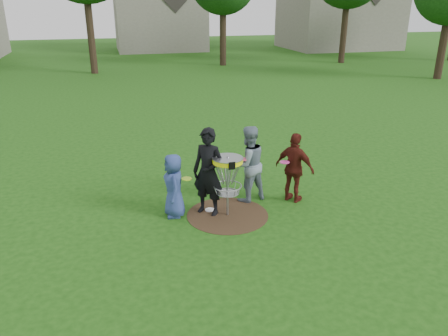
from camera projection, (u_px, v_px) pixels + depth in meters
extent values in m
plane|color=#19470F|center=(228.00, 215.00, 9.63)|extent=(100.00, 100.00, 0.00)
cylinder|color=#47331E|center=(228.00, 215.00, 9.63)|extent=(1.80, 1.80, 0.01)
imported|color=navy|center=(174.00, 186.00, 9.37)|extent=(0.46, 0.70, 1.42)
imported|color=black|center=(208.00, 172.00, 9.39)|extent=(0.84, 0.81, 1.95)
imported|color=gray|center=(248.00, 164.00, 10.06)|extent=(1.02, 0.88, 1.80)
imported|color=#511912|center=(295.00, 168.00, 10.03)|extent=(0.91, 1.01, 1.65)
cylinder|color=white|center=(210.00, 210.00, 9.84)|extent=(0.22, 0.22, 0.02)
cylinder|color=#9EA0A5|center=(228.00, 186.00, 9.38)|extent=(0.05, 0.05, 1.38)
cylinder|color=#F3F20C|center=(228.00, 161.00, 9.17)|extent=(0.64, 0.64, 0.10)
cylinder|color=#9EA0A5|center=(228.00, 158.00, 9.15)|extent=(0.66, 0.66, 0.01)
cube|color=black|center=(232.00, 166.00, 8.87)|extent=(0.14, 0.02, 0.16)
torus|color=#9EA0A5|center=(228.00, 186.00, 9.38)|extent=(0.62, 0.62, 0.02)
torus|color=#9EA0A5|center=(228.00, 193.00, 9.43)|extent=(0.50, 0.50, 0.02)
cylinder|color=#9EA0A5|center=(228.00, 193.00, 9.44)|extent=(0.44, 0.44, 0.01)
cylinder|color=#B6F31B|center=(187.00, 179.00, 9.31)|extent=(0.22, 0.22, 0.02)
cylinder|color=yellow|center=(221.00, 164.00, 9.24)|extent=(0.22, 0.22, 0.02)
cylinder|color=#F13F66|center=(242.00, 159.00, 9.76)|extent=(0.22, 0.22, 0.02)
cylinder|color=#F941A6|center=(285.00, 162.00, 9.85)|extent=(0.22, 0.22, 0.02)
cylinder|color=#38281C|center=(91.00, 36.00, 27.45)|extent=(0.46, 0.46, 4.62)
cylinder|color=#38281C|center=(223.00, 38.00, 31.13)|extent=(0.46, 0.46, 3.78)
cylinder|color=#38281C|center=(344.00, 34.00, 32.32)|extent=(0.46, 0.46, 4.20)
cylinder|color=#38281C|center=(442.00, 50.00, 25.74)|extent=(0.46, 0.46, 3.36)
cube|color=gray|center=(159.00, 22.00, 41.00)|extent=(8.00, 7.00, 5.00)
cube|color=gray|center=(339.00, 16.00, 42.22)|extent=(10.00, 8.00, 6.00)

